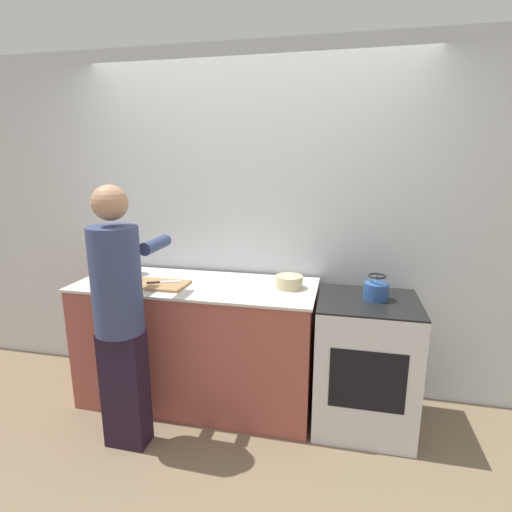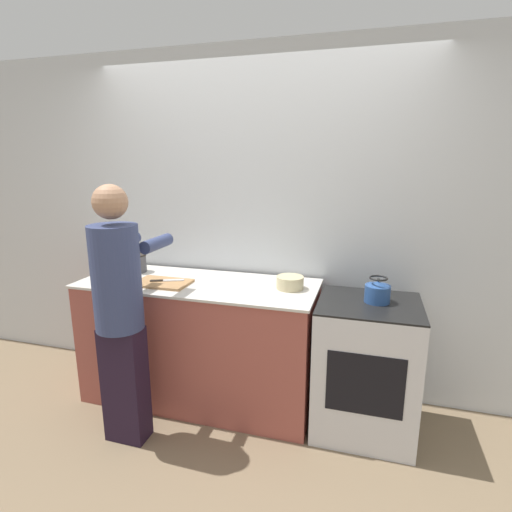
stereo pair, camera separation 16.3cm
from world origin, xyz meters
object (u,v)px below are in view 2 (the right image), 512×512
oven (365,367)px  bowl_prep (290,283)px  person (120,307)px  canister_jar (138,263)px  cutting_board (162,283)px  knife (166,280)px  kettle (377,292)px

oven → bowl_prep: 0.75m
person → canister_jar: (-0.30, 0.68, 0.09)m
cutting_board → canister_jar: (-0.34, 0.23, 0.06)m
oven → knife: bearing=-178.0°
person → bowl_prep: 1.11m
bowl_prep → knife: bearing=-171.9°
cutting_board → bowl_prep: 0.91m
cutting_board → knife: bearing=59.0°
cutting_board → oven: bearing=3.1°
oven → knife: knife is taller
knife → person: bearing=-119.5°
oven → person: (-1.47, -0.52, 0.46)m
kettle → canister_jar: 1.82m
person → kettle: size_ratio=9.99×
knife → bowl_prep: (0.88, 0.13, 0.02)m
cutting_board → kettle: 1.48m
oven → kettle: 0.52m
oven → kettle: size_ratio=5.44×
oven → person: 1.63m
cutting_board → canister_jar: canister_jar is taller
cutting_board → bowl_prep: bearing=9.6°
cutting_board → knife: 0.03m
knife → canister_jar: bearing=127.4°
person → cutting_board: (0.04, 0.45, 0.02)m
canister_jar → person: bearing=-66.2°
oven → cutting_board: (-1.43, -0.08, 0.48)m
person → cutting_board: person is taller
bowl_prep → canister_jar: (-1.24, 0.08, 0.03)m
oven → canister_jar: (-1.77, 0.16, 0.54)m
cutting_board → kettle: kettle is taller
kettle → canister_jar: bearing=175.8°
person → bowl_prep: bearing=32.6°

